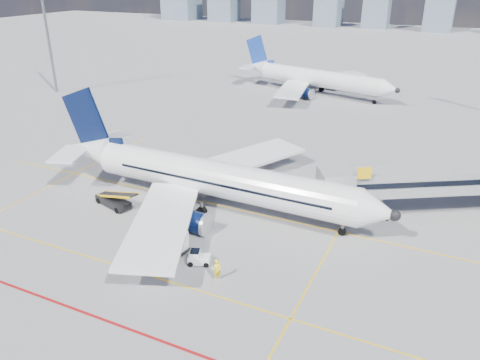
# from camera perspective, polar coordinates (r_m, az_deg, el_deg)

# --- Properties ---
(ground) EXTENTS (420.00, 420.00, 0.00)m
(ground) POSITION_cam_1_polar(r_m,az_deg,el_deg) (45.85, -8.02, -7.07)
(ground) COLOR gray
(ground) RESTS_ON ground
(apron_markings) EXTENTS (90.00, 35.12, 0.01)m
(apron_markings) POSITION_cam_1_polar(r_m,az_deg,el_deg) (43.48, -11.48, -9.24)
(apron_markings) COLOR yellow
(apron_markings) RESTS_ON ground
(jet_bridge) EXTENTS (23.55, 15.78, 6.30)m
(jet_bridge) POSITION_cam_1_polar(r_m,az_deg,el_deg) (53.15, 24.61, -0.08)
(jet_bridge) COLOR #989CA1
(jet_bridge) RESTS_ON ground
(floodlight_mast_nw) EXTENTS (3.20, 0.61, 25.45)m
(floodlight_mast_nw) POSITION_cam_1_polar(r_m,az_deg,el_deg) (106.36, -22.57, 17.06)
(floodlight_mast_nw) COLOR slate
(floodlight_mast_nw) RESTS_ON ground
(distant_skyline) EXTENTS (244.86, 15.50, 31.99)m
(distant_skyline) POSITION_cam_1_polar(r_m,az_deg,el_deg) (225.05, 18.11, 19.81)
(distant_skyline) COLOR slate
(distant_skyline) RESTS_ON ground
(main_aircraft) EXTENTS (39.83, 34.71, 11.61)m
(main_aircraft) POSITION_cam_1_polar(r_m,az_deg,el_deg) (50.52, -4.04, 0.33)
(main_aircraft) COLOR white
(main_aircraft) RESTS_ON ground
(second_aircraft) EXTENTS (35.78, 30.72, 10.74)m
(second_aircraft) POSITION_cam_1_polar(r_m,az_deg,el_deg) (100.37, 8.96, 12.20)
(second_aircraft) COLOR white
(second_aircraft) RESTS_ON ground
(baggage_tug) EXTENTS (2.17, 1.73, 1.33)m
(baggage_tug) POSITION_cam_1_polar(r_m,az_deg,el_deg) (41.65, -5.16, -9.40)
(baggage_tug) COLOR white
(baggage_tug) RESTS_ON ground
(cargo_dolly) EXTENTS (4.16, 2.34, 2.16)m
(cargo_dolly) POSITION_cam_1_polar(r_m,az_deg,el_deg) (43.59, -8.80, -7.09)
(cargo_dolly) COLOR black
(cargo_dolly) RESTS_ON ground
(belt_loader) EXTENTS (6.62, 3.23, 2.67)m
(belt_loader) POSITION_cam_1_polar(r_m,az_deg,el_deg) (52.81, -15.10, -2.43)
(belt_loader) COLOR black
(belt_loader) RESTS_ON ground
(ramp_worker) EXTENTS (0.78, 0.85, 1.94)m
(ramp_worker) POSITION_cam_1_polar(r_m,az_deg,el_deg) (39.46, -2.78, -10.86)
(ramp_worker) COLOR yellow
(ramp_worker) RESTS_ON ground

